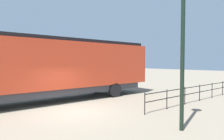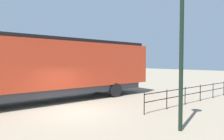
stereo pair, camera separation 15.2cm
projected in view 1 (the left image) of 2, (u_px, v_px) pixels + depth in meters
ground_plane at (74, 112)px, 10.78m from camera, size 120.00×120.00×0.00m
locomotive at (40, 67)px, 12.95m from camera, size 3.00×18.61×4.36m
lamp_post at (183, 5)px, 7.66m from camera, size 0.56×0.56×6.89m
platform_fence at (200, 90)px, 13.78m from camera, size 0.05×11.54×1.15m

